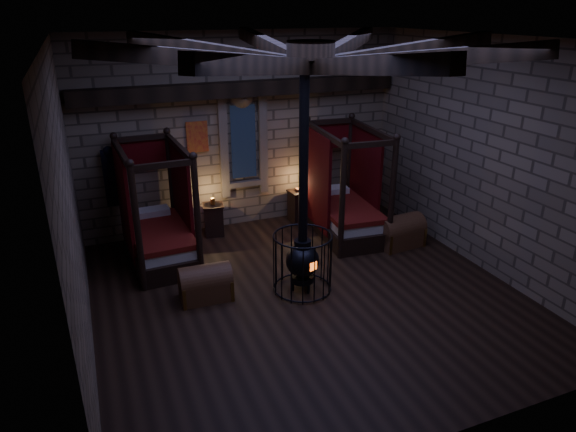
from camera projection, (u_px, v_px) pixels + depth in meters
name	position (u px, v px, depth m)	size (l,w,h in m)	color
room	(308.00, 71.00, 7.55)	(7.02, 7.02, 4.29)	black
bed_left	(159.00, 232.00, 9.96)	(1.23, 2.22, 2.27)	black
bed_right	(343.00, 208.00, 11.13)	(1.36, 2.31, 2.32)	black
trunk_left	(206.00, 284.00, 8.67)	(0.89, 0.59, 0.63)	brown
trunk_right	(400.00, 232.00, 10.60)	(0.98, 0.67, 0.69)	brown
nightstand_left	(214.00, 219.00, 11.09)	(0.50, 0.49, 0.85)	black
nightstand_right	(299.00, 205.00, 11.83)	(0.48, 0.47, 0.79)	black
stove	(302.00, 257.00, 8.81)	(1.02, 1.02, 4.05)	black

